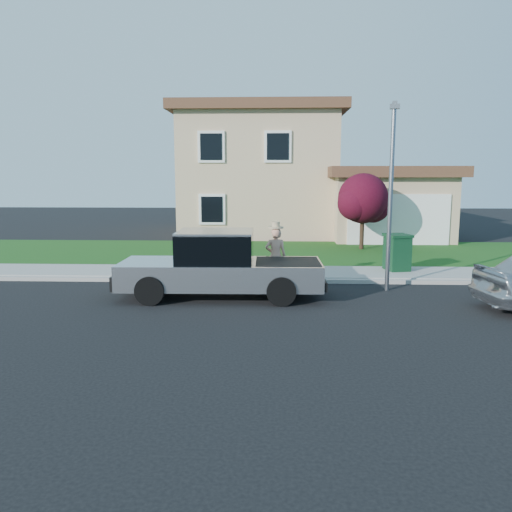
# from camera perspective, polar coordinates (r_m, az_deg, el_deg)

# --- Properties ---
(ground) EXTENTS (80.00, 80.00, 0.00)m
(ground) POSITION_cam_1_polar(r_m,az_deg,el_deg) (12.35, -2.15, -5.83)
(ground) COLOR black
(ground) RESTS_ON ground
(curb) EXTENTS (40.00, 0.20, 0.12)m
(curb) POSITION_cam_1_polar(r_m,az_deg,el_deg) (15.13, 2.49, -2.83)
(curb) COLOR gray
(curb) RESTS_ON ground
(sidewalk) EXTENTS (40.00, 2.00, 0.15)m
(sidewalk) POSITION_cam_1_polar(r_m,az_deg,el_deg) (16.20, 2.48, -1.98)
(sidewalk) COLOR gray
(sidewalk) RESTS_ON ground
(lawn) EXTENTS (40.00, 7.00, 0.10)m
(lawn) POSITION_cam_1_polar(r_m,az_deg,el_deg) (20.64, 2.45, 0.33)
(lawn) COLOR #174513
(lawn) RESTS_ON ground
(house) EXTENTS (14.00, 11.30, 6.85)m
(house) POSITION_cam_1_polar(r_m,az_deg,el_deg) (28.29, 3.11, 9.01)
(house) COLOR tan
(house) RESTS_ON ground
(pickup_truck) EXTENTS (5.45, 2.11, 1.78)m
(pickup_truck) POSITION_cam_1_polar(r_m,az_deg,el_deg) (13.18, -4.12, -1.21)
(pickup_truck) COLOR black
(pickup_truck) RESTS_ON ground
(woman) EXTENTS (0.62, 0.45, 1.87)m
(woman) POSITION_cam_1_polar(r_m,az_deg,el_deg) (14.68, 2.25, 0.09)
(woman) COLOR tan
(woman) RESTS_ON ground
(ornamental_tree) EXTENTS (2.35, 2.12, 3.23)m
(ornamental_tree) POSITION_cam_1_polar(r_m,az_deg,el_deg) (21.76, 12.20, 6.18)
(ornamental_tree) COLOR black
(ornamental_tree) RESTS_ON lawn
(trash_bin) EXTENTS (0.88, 0.97, 1.18)m
(trash_bin) POSITION_cam_1_polar(r_m,az_deg,el_deg) (16.89, 15.83, 0.45)
(trash_bin) COLOR #0D321A
(trash_bin) RESTS_ON sidewalk
(street_lamp) EXTENTS (0.30, 0.67, 5.10)m
(street_lamp) POSITION_cam_1_polar(r_m,az_deg,el_deg) (14.20, 15.17, 7.68)
(street_lamp) COLOR slate
(street_lamp) RESTS_ON ground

